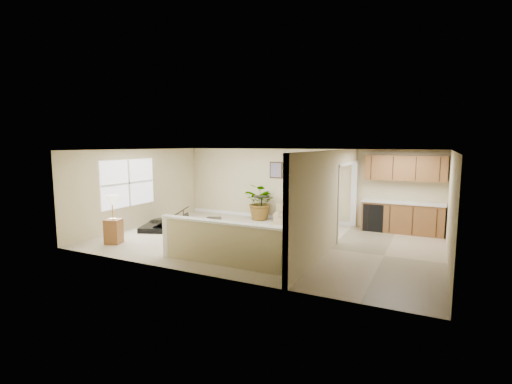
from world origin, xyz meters
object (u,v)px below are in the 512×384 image
at_px(small_plant, 323,219).
at_px(loveseat, 296,214).
at_px(piano, 170,210).
at_px(palm_plant, 261,202).
at_px(lamp_stand, 113,223).
at_px(piano_bench, 213,229).
at_px(accent_table, 261,205).

bearing_deg(small_plant, loveseat, 167.95).
height_order(piano, palm_plant, piano).
distance_m(piano, lamp_stand, 2.13).
distance_m(piano_bench, loveseat, 3.34).
bearing_deg(accent_table, small_plant, -5.27).
relative_size(piano_bench, palm_plant, 0.57).
distance_m(piano, palm_plant, 3.19).
bearing_deg(palm_plant, lamp_stand, -115.77).
distance_m(palm_plant, lamp_stand, 5.09).
distance_m(piano, accent_table, 3.24).
distance_m(piano, loveseat, 4.18).
bearing_deg(accent_table, palm_plant, -66.51).
relative_size(piano_bench, small_plant, 1.32).
distance_m(accent_table, palm_plant, 0.14).
distance_m(piano_bench, small_plant, 3.71).
xyz_separation_m(piano_bench, accent_table, (0.09, 3.03, 0.26)).
relative_size(piano, accent_table, 2.58).
height_order(piano, loveseat, piano).
relative_size(palm_plant, lamp_stand, 1.09).
bearing_deg(piano, small_plant, 6.68).
relative_size(loveseat, lamp_stand, 1.24).
bearing_deg(palm_plant, loveseat, 4.41).
bearing_deg(lamp_stand, accent_table, 65.11).
distance_m(loveseat, accent_table, 1.33).
height_order(piano_bench, palm_plant, palm_plant).
bearing_deg(loveseat, palm_plant, 169.01).
distance_m(piano_bench, lamp_stand, 2.67).
xyz_separation_m(palm_plant, lamp_stand, (-2.21, -4.59, -0.08)).
xyz_separation_m(piano, palm_plant, (2.03, 2.46, 0.03)).
xyz_separation_m(accent_table, lamp_stand, (-2.17, -4.68, 0.02)).
bearing_deg(piano_bench, palm_plant, 87.35).
bearing_deg(lamp_stand, palm_plant, 64.23).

